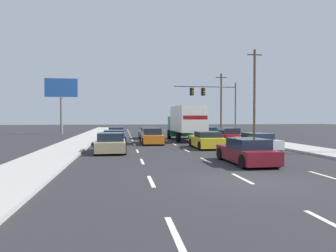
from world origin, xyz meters
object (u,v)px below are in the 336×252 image
(traffic_signal_mast, at_px, (210,96))
(utility_pole_mid, at_px, (254,92))
(car_blue, at_px, (207,133))
(car_tan, at_px, (111,143))
(car_silver, at_px, (116,133))
(car_white, at_px, (257,142))
(utility_pole_far, at_px, (221,102))
(roadside_billboard, at_px, (61,94))
(car_yellow, at_px, (207,140))
(car_maroon, at_px, (247,152))
(car_navy, at_px, (114,138))
(car_red, at_px, (228,136))
(car_orange, at_px, (152,137))
(box_truck, at_px, (186,121))
(car_gray, at_px, (148,133))

(traffic_signal_mast, distance_m, utility_pole_mid, 5.60)
(car_blue, bearing_deg, car_tan, -126.73)
(car_silver, relative_size, car_blue, 1.08)
(car_white, distance_m, utility_pole_far, 26.77)
(roadside_billboard, bearing_deg, car_yellow, -56.01)
(car_yellow, xyz_separation_m, car_white, (3.35, -1.25, -0.03))
(car_silver, height_order, car_maroon, car_silver)
(car_blue, xyz_separation_m, roadside_billboard, (-17.95, 9.28, 4.94))
(car_silver, height_order, utility_pole_far, utility_pole_far)
(car_navy, height_order, car_maroon, car_maroon)
(car_red, bearing_deg, car_yellow, -124.12)
(car_orange, relative_size, car_white, 0.98)
(box_truck, relative_size, car_maroon, 1.93)
(car_yellow, height_order, roadside_billboard, roadside_billboard)
(car_blue, xyz_separation_m, car_red, (-0.03, -7.13, 0.06))
(car_yellow, bearing_deg, car_white, -20.43)
(car_yellow, relative_size, car_red, 0.91)
(utility_pole_far, bearing_deg, box_truck, -118.73)
(box_truck, relative_size, car_yellow, 1.95)
(car_tan, height_order, car_orange, car_orange)
(car_navy, relative_size, car_yellow, 1.14)
(car_gray, distance_m, car_orange, 6.92)
(car_silver, distance_m, utility_pole_far, 21.20)
(car_yellow, bearing_deg, car_orange, 129.71)
(car_silver, bearing_deg, car_white, -51.00)
(box_truck, bearing_deg, car_blue, 52.23)
(box_truck, relative_size, car_red, 1.77)
(car_gray, height_order, box_truck, box_truck)
(car_silver, distance_m, traffic_signal_mast, 13.37)
(car_gray, xyz_separation_m, utility_pole_far, (12.69, 13.15, 4.18))
(utility_pole_far, height_order, roadside_billboard, utility_pole_far)
(car_maroon, relative_size, utility_pole_mid, 0.40)
(car_navy, height_order, box_truck, box_truck)
(car_silver, bearing_deg, car_tan, -90.32)
(car_navy, bearing_deg, traffic_signal_mast, 44.23)
(utility_pole_mid, height_order, utility_pole_far, utility_pole_mid)
(box_truck, height_order, car_yellow, box_truck)
(car_silver, relative_size, car_navy, 1.00)
(car_navy, distance_m, car_red, 10.40)
(car_navy, height_order, utility_pole_far, utility_pole_far)
(car_blue, bearing_deg, car_gray, -173.28)
(car_white, bearing_deg, box_truck, 110.34)
(car_gray, bearing_deg, car_white, -61.62)
(car_orange, height_order, roadside_billboard, roadside_billboard)
(car_navy, relative_size, box_truck, 0.58)
(car_yellow, relative_size, utility_pole_mid, 0.40)
(box_truck, bearing_deg, car_maroon, -90.74)
(car_gray, xyz_separation_m, traffic_signal_mast, (8.38, 4.43, 4.47))
(car_silver, xyz_separation_m, car_maroon, (6.73, -19.23, -0.00))
(car_red, bearing_deg, roadside_billboard, 137.51)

